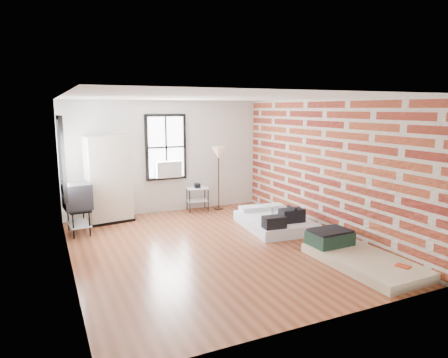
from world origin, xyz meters
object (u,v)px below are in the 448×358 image
wardrobe (108,180)px  side_table (197,192)px  mattress_main (275,221)px  mattress_bare (356,255)px  tv_stand (77,198)px  floor_lamp (219,156)px

wardrobe → side_table: size_ratio=2.80×
mattress_main → side_table: 2.37m
mattress_bare → side_table: (-1.19, 4.41, 0.35)m
side_table → mattress_main: bearing=-64.4°
side_table → tv_stand: size_ratio=0.66×
mattress_bare → tv_stand: size_ratio=1.91×
mattress_main → floor_lamp: bearing=107.7°
mattress_main → wardrobe: wardrobe is taller
mattress_main → wardrobe: bearing=152.8°
mattress_main → wardrobe: 3.91m
side_table → tv_stand: bearing=-166.0°
mattress_bare → floor_lamp: (-0.63, 4.34, 1.27)m
mattress_main → floor_lamp: (-0.45, 2.05, 1.25)m
mattress_bare → tv_stand: 5.57m
floor_lamp → tv_stand: 3.62m
side_table → tv_stand: (-2.94, -0.73, 0.29)m
side_table → floor_lamp: 1.08m
side_table → floor_lamp: floor_lamp is taller
mattress_main → tv_stand: size_ratio=1.74×
side_table → floor_lamp: size_ratio=0.44×
mattress_bare → wardrobe: (-3.40, 4.34, 0.86)m
wardrobe → tv_stand: size_ratio=1.86×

